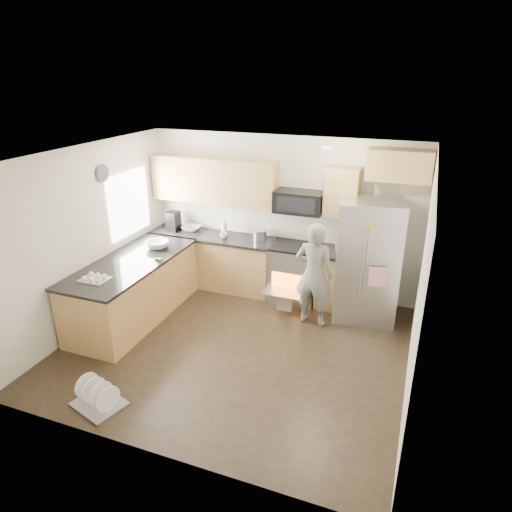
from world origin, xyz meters
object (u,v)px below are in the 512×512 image
at_px(person, 314,275).
at_px(dish_rack, 98,399).
at_px(refrigerator, 367,261).
at_px(stove_range, 295,260).

distance_m(person, dish_rack, 3.28).
bearing_deg(refrigerator, person, -156.25).
xyz_separation_m(refrigerator, person, (-0.68, -0.45, -0.14)).
height_order(stove_range, dish_rack, stove_range).
relative_size(refrigerator, person, 1.17).
bearing_deg(person, refrigerator, -140.82).
relative_size(refrigerator, dish_rack, 2.83).
distance_m(refrigerator, dish_rack, 4.05).
bearing_deg(dish_rack, stove_range, 68.18).
height_order(refrigerator, person, refrigerator).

